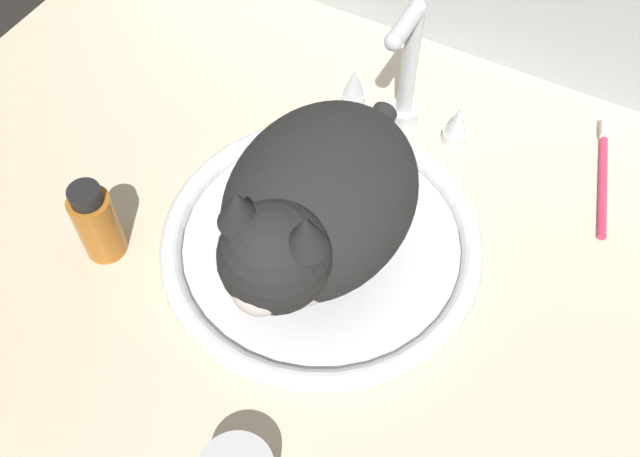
% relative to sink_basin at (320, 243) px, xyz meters
% --- Properties ---
extents(countertop, '(1.19, 0.78, 0.03)m').
position_rel_sink_basin_xyz_m(countertop, '(0.02, 0.00, -0.03)').
color(countertop, beige).
rests_on(countertop, ground).
extents(sink_basin, '(0.37, 0.37, 0.02)m').
position_rel_sink_basin_xyz_m(sink_basin, '(0.00, 0.00, 0.00)').
color(sink_basin, white).
rests_on(sink_basin, countertop).
extents(faucet, '(0.18, 0.09, 0.19)m').
position_rel_sink_basin_xyz_m(faucet, '(-0.00, 0.22, 0.06)').
color(faucet, silver).
rests_on(faucet, countertop).
extents(cat, '(0.21, 0.36, 0.18)m').
position_rel_sink_basin_xyz_m(cat, '(0.00, -0.02, 0.09)').
color(cat, black).
rests_on(cat, sink_basin).
extents(amber_bottle, '(0.05, 0.05, 0.11)m').
position_rel_sink_basin_xyz_m(amber_bottle, '(-0.22, -0.11, 0.04)').
color(amber_bottle, '#B2661E').
rests_on(amber_bottle, countertop).
extents(toothbrush, '(0.06, 0.18, 0.02)m').
position_rel_sink_basin_xyz_m(toothbrush, '(0.26, 0.26, -0.00)').
color(toothbrush, '#D83359').
rests_on(toothbrush, countertop).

